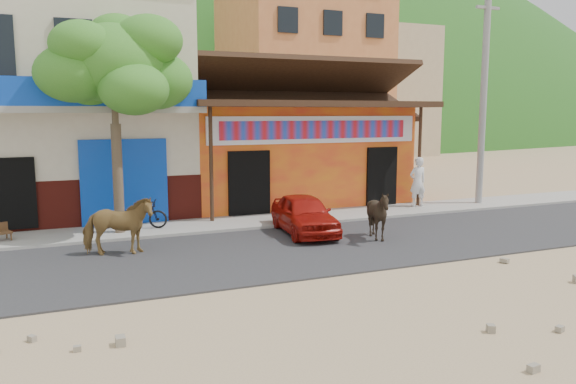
% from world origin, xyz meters
% --- Properties ---
extents(ground, '(120.00, 120.00, 0.00)m').
position_xyz_m(ground, '(0.00, 0.00, 0.00)').
color(ground, '#9E825B').
rests_on(ground, ground).
extents(road, '(60.00, 5.00, 0.04)m').
position_xyz_m(road, '(0.00, 2.50, 0.02)').
color(road, '#28282B').
rests_on(road, ground).
extents(sidewalk, '(60.00, 2.00, 0.12)m').
position_xyz_m(sidewalk, '(0.00, 6.00, 0.06)').
color(sidewalk, gray).
rests_on(sidewalk, ground).
extents(dance_club, '(8.00, 6.00, 3.60)m').
position_xyz_m(dance_club, '(2.00, 10.00, 1.80)').
color(dance_club, orange).
rests_on(dance_club, ground).
extents(cafe_building, '(7.00, 6.00, 7.00)m').
position_xyz_m(cafe_building, '(-5.50, 10.00, 3.50)').
color(cafe_building, beige).
rests_on(cafe_building, ground).
extents(apartment_front, '(9.00, 9.00, 12.00)m').
position_xyz_m(apartment_front, '(9.00, 24.00, 6.00)').
color(apartment_front, '#CC723F').
rests_on(apartment_front, ground).
extents(apartment_rear, '(8.00, 8.00, 10.00)m').
position_xyz_m(apartment_rear, '(18.00, 30.00, 5.00)').
color(apartment_rear, tan).
rests_on(apartment_rear, ground).
extents(hillside, '(100.00, 40.00, 24.00)m').
position_xyz_m(hillside, '(0.00, 70.00, 12.00)').
color(hillside, '#194C14').
rests_on(hillside, ground).
extents(tree, '(3.00, 3.00, 6.00)m').
position_xyz_m(tree, '(-4.60, 5.80, 3.12)').
color(tree, '#2D721E').
rests_on(tree, sidewalk).
extents(utility_pole, '(0.24, 0.24, 8.00)m').
position_xyz_m(utility_pole, '(8.20, 6.00, 4.12)').
color(utility_pole, gray).
rests_on(utility_pole, sidewalk).
extents(cow_tan, '(1.77, 1.05, 1.40)m').
position_xyz_m(cow_tan, '(-4.88, 3.51, 0.74)').
color(cow_tan, olive).
rests_on(cow_tan, road).
extents(cow_dark, '(1.61, 1.57, 1.35)m').
position_xyz_m(cow_dark, '(1.72, 2.50, 0.71)').
color(cow_dark, black).
rests_on(cow_dark, road).
extents(red_car, '(1.67, 3.37, 1.11)m').
position_xyz_m(red_car, '(0.22, 4.00, 0.59)').
color(red_car, '#9D120B').
rests_on(red_car, road).
extents(scooter, '(1.64, 1.06, 0.81)m').
position_xyz_m(scooter, '(-4.00, 6.11, 0.53)').
color(scooter, black).
rests_on(scooter, sidewalk).
extents(pedestrian, '(0.66, 0.45, 1.75)m').
position_xyz_m(pedestrian, '(5.61, 6.19, 0.99)').
color(pedestrian, white).
rests_on(pedestrian, sidewalk).
extents(cafe_chair_right, '(0.52, 0.52, 0.84)m').
position_xyz_m(cafe_chair_right, '(-7.54, 5.92, 0.54)').
color(cafe_chair_right, '#4F371A').
rests_on(cafe_chair_right, sidewalk).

